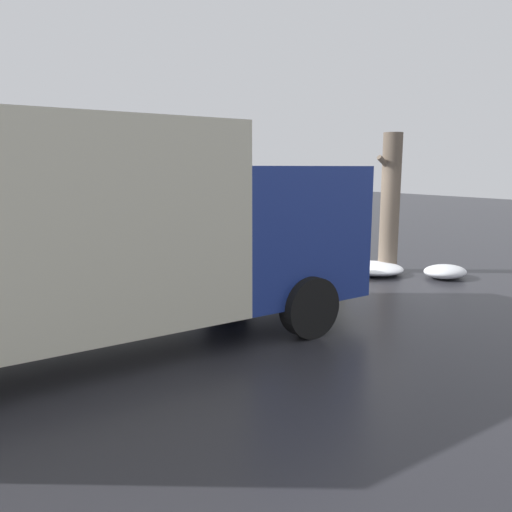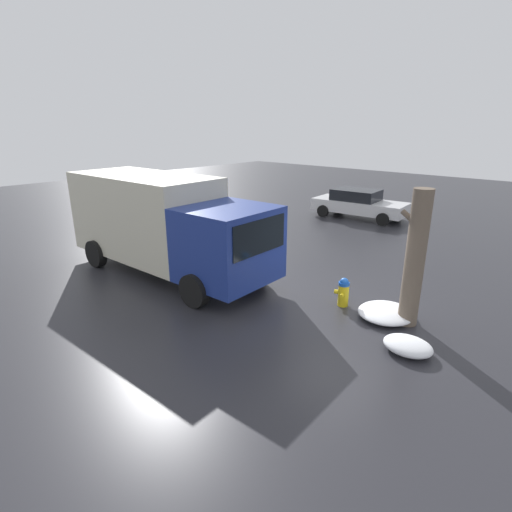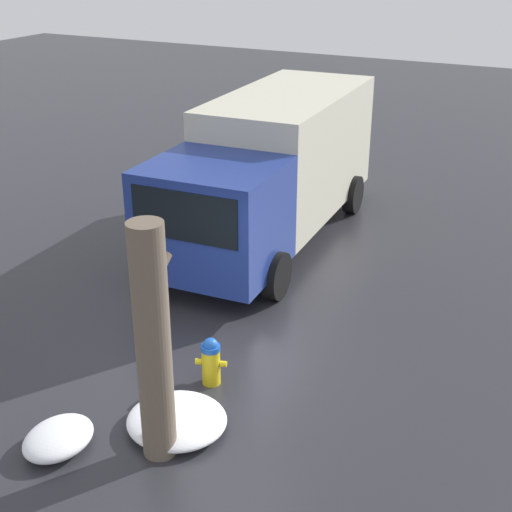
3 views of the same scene
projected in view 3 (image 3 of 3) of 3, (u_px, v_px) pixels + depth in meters
The scene contains 6 objects.
ground_plane at pixel (212, 383), 10.75m from camera, with size 60.00×60.00×0.00m, color #28282D.
fire_hydrant at pixel (211, 360), 10.59m from camera, with size 0.39×0.48×0.77m.
tree_trunk at pixel (153, 345), 8.66m from camera, with size 0.68×0.44×3.23m.
delivery_truck at pixel (272, 166), 15.19m from camera, with size 7.45×2.91×3.03m.
snow_pile_by_hydrant at pixel (58, 438), 9.35m from camera, with size 1.02×0.83×0.29m.
snow_pile_curbside at pixel (177, 420), 9.72m from camera, with size 1.33×1.39×0.26m.
Camera 3 is at (-7.73, -4.61, 6.21)m, focal length 50.00 mm.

